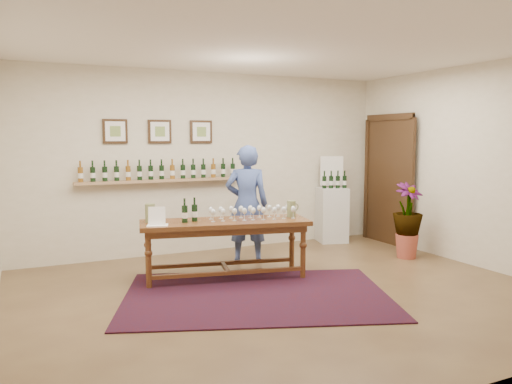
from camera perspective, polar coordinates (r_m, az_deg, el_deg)
name	(u,v)px	position (r m, az deg, el deg)	size (l,w,h in m)	color
ground	(286,293)	(5.88, 3.40, -11.50)	(6.00, 6.00, 0.00)	#4E3622
room_shell	(345,179)	(8.33, 10.09, 1.53)	(6.00, 6.00, 6.00)	beige
rug	(256,295)	(5.78, 0.06, -11.72)	(2.96, 1.98, 0.02)	#3F0B0B
tasting_table	(225,229)	(6.34, -3.55, -4.26)	(2.21, 1.10, 0.75)	#412410
table_glasses	(252,212)	(6.42, -0.46, -2.34)	(1.20, 0.28, 0.17)	silver
table_bottles	(190,210)	(6.23, -7.60, -2.05)	(0.28, 0.16, 0.30)	black
pitcher_left	(150,213)	(6.29, -12.00, -2.36)	(0.15, 0.15, 0.23)	olive
pitcher_right	(291,209)	(6.59, 4.06, -1.92)	(0.14, 0.14, 0.21)	olive
menu_card	(157,216)	(6.07, -11.26, -2.70)	(0.24, 0.18, 0.22)	white
display_pedestal	(332,215)	(8.70, 8.65, -2.58)	(0.47, 0.47, 0.93)	silver
pedestal_bottles	(334,180)	(8.56, 8.96, 1.42)	(0.30, 0.08, 0.30)	black
info_sign	(332,171)	(8.73, 8.64, 2.39)	(0.41, 0.02, 0.56)	white
potted_plant	(407,220)	(7.74, 16.93, -3.11)	(0.54, 0.54, 0.97)	#A74837
person	(247,204)	(7.15, -1.05, -1.37)	(0.61, 0.40, 1.69)	#3C4F8E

